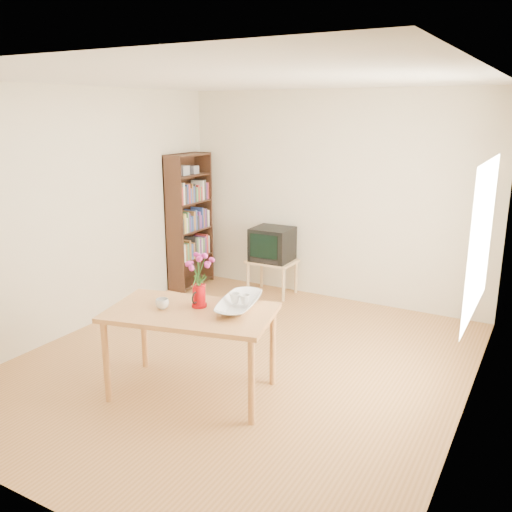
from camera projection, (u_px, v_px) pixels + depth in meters
The scene contains 11 objects.
room at pixel (243, 231), 4.84m from camera, with size 4.50×4.50×4.50m.
table at pixel (191, 320), 4.49m from camera, with size 1.51×1.07×0.75m.
tv_stand at pixel (272, 265), 7.07m from camera, with size 0.60×0.45×0.46m.
bookshelf at pixel (190, 226), 7.31m from camera, with size 0.28×0.70×1.80m.
pitcher at pixel (199, 297), 4.54m from camera, with size 0.13×0.21×0.19m.
flowers at pixel (198, 268), 4.47m from camera, with size 0.22×0.22×0.31m, color #C72E92, non-canonical shape.
mug at pixel (162, 304), 4.50m from camera, with size 0.11×0.11×0.09m, color white.
bowl at pixel (239, 284), 4.48m from camera, with size 0.45×0.45×0.42m, color white.
teacup_a at pixel (235, 287), 4.51m from camera, with size 0.08×0.08×0.07m, color white.
teacup_b at pixel (245, 289), 4.49m from camera, with size 0.07×0.07×0.07m, color white.
television at pixel (273, 244), 7.01m from camera, with size 0.51×0.47×0.43m.
Camera 1 is at (2.46, -4.05, 2.35)m, focal length 38.00 mm.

